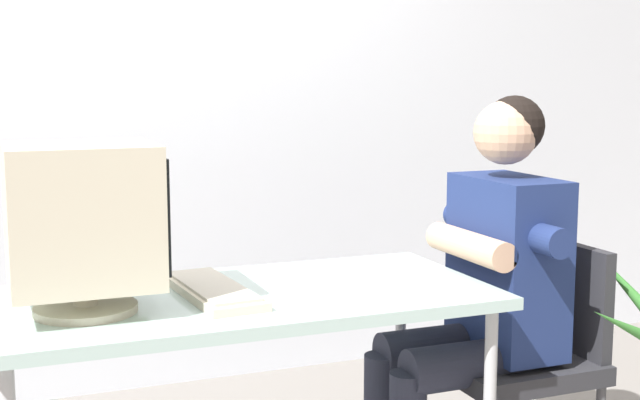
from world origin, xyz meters
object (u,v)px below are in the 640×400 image
(crt_monitor, at_px, (84,218))
(office_chair, at_px, (526,347))
(keyboard, at_px, (213,290))
(person_seated, at_px, (481,283))
(desk, at_px, (243,312))

(crt_monitor, relative_size, office_chair, 0.54)
(crt_monitor, relative_size, keyboard, 0.91)
(office_chair, height_order, person_seated, person_seated)
(desk, xyz_separation_m, keyboard, (-0.08, 0.01, 0.07))
(crt_monitor, xyz_separation_m, person_seated, (1.21, 0.06, -0.29))
(keyboard, xyz_separation_m, person_seated, (0.87, 0.01, -0.06))
(desk, relative_size, person_seated, 1.09)
(desk, bearing_deg, crt_monitor, -173.95)
(desk, bearing_deg, office_chair, 0.67)
(crt_monitor, distance_m, person_seated, 1.24)
(desk, relative_size, office_chair, 1.75)
(person_seated, bearing_deg, desk, -179.18)
(crt_monitor, distance_m, office_chair, 1.48)
(desk, xyz_separation_m, crt_monitor, (-0.43, -0.05, 0.30))
(crt_monitor, bearing_deg, desk, 6.05)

